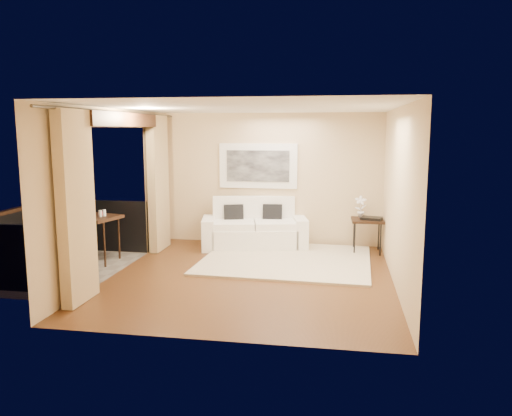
% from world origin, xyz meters
% --- Properties ---
extents(floor, '(5.00, 5.00, 0.00)m').
position_xyz_m(floor, '(0.00, 0.00, 0.00)').
color(floor, '#59351A').
rests_on(floor, ground).
extents(room_shell, '(5.00, 6.40, 5.00)m').
position_xyz_m(room_shell, '(-2.13, 0.00, 2.52)').
color(room_shell, white).
rests_on(room_shell, ground).
extents(balcony, '(1.81, 2.60, 1.17)m').
position_xyz_m(balcony, '(-3.31, 0.00, 0.18)').
color(balcony, '#605B56').
rests_on(balcony, ground).
extents(curtains, '(0.16, 4.80, 2.64)m').
position_xyz_m(curtains, '(-2.11, 0.00, 1.34)').
color(curtains, tan).
rests_on(curtains, ground).
extents(artwork, '(1.62, 0.07, 0.92)m').
position_xyz_m(artwork, '(-0.29, 2.46, 1.62)').
color(artwork, white).
rests_on(artwork, room_shell).
extents(rug, '(3.09, 2.72, 0.04)m').
position_xyz_m(rug, '(0.46, 1.10, 0.02)').
color(rug, beige).
rests_on(rug, floor).
extents(sofa, '(2.22, 1.30, 1.00)m').
position_xyz_m(sofa, '(-0.30, 2.09, 0.35)').
color(sofa, white).
rests_on(sofa, floor).
extents(side_table, '(0.62, 0.62, 0.66)m').
position_xyz_m(side_table, '(1.93, 2.00, 0.60)').
color(side_table, black).
rests_on(side_table, floor).
extents(tray, '(0.44, 0.37, 0.05)m').
position_xyz_m(tray, '(2.01, 1.95, 0.68)').
color(tray, black).
rests_on(tray, side_table).
extents(orchid, '(0.23, 0.16, 0.44)m').
position_xyz_m(orchid, '(1.80, 2.12, 0.87)').
color(orchid, white).
rests_on(orchid, side_table).
extents(bistro_table, '(0.86, 0.86, 0.84)m').
position_xyz_m(bistro_table, '(-2.89, 0.45, 0.76)').
color(bistro_table, black).
rests_on(bistro_table, balcony).
extents(balcony_chair_far, '(0.47, 0.48, 0.90)m').
position_xyz_m(balcony_chair_far, '(-3.22, 0.38, 0.52)').
color(balcony_chair_far, black).
rests_on(balcony_chair_far, balcony).
extents(balcony_chair_near, '(0.52, 0.52, 1.00)m').
position_xyz_m(balcony_chair_near, '(-3.00, -0.30, 0.58)').
color(balcony_chair_near, black).
rests_on(balcony_chair_near, balcony).
extents(ice_bucket, '(0.18, 0.18, 0.20)m').
position_xyz_m(ice_bucket, '(-3.01, 0.52, 0.94)').
color(ice_bucket, white).
rests_on(ice_bucket, bistro_table).
extents(candle, '(0.06, 0.06, 0.07)m').
position_xyz_m(candle, '(-2.84, 0.55, 0.87)').
color(candle, red).
rests_on(candle, bistro_table).
extents(vase, '(0.04, 0.04, 0.18)m').
position_xyz_m(vase, '(-2.90, 0.32, 0.93)').
color(vase, white).
rests_on(vase, bistro_table).
extents(glass_a, '(0.06, 0.06, 0.12)m').
position_xyz_m(glass_a, '(-2.77, 0.41, 0.90)').
color(glass_a, silver).
rests_on(glass_a, bistro_table).
extents(glass_b, '(0.06, 0.06, 0.12)m').
position_xyz_m(glass_b, '(-2.74, 0.49, 0.90)').
color(glass_b, white).
rests_on(glass_b, bistro_table).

